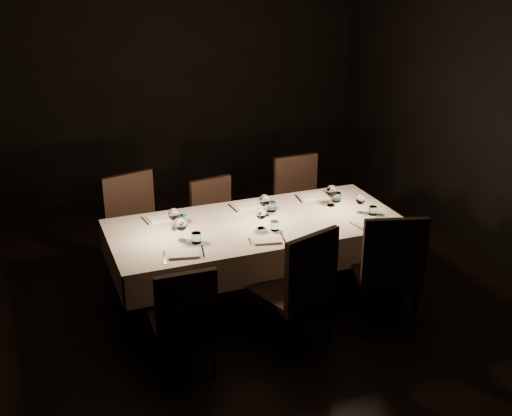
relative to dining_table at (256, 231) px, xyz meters
name	(u,v)px	position (x,y,z in m)	size (l,w,h in m)	color
room	(256,140)	(0.00, 0.00, 0.81)	(5.01, 6.01, 3.01)	black
dining_table	(256,231)	(0.00, 0.00, 0.00)	(2.52, 1.12, 0.76)	black
chair_near_left	(184,317)	(-0.89, -0.86, -0.18)	(0.45, 0.45, 0.92)	black
place_setting_near_left	(186,236)	(-0.69, -0.22, 0.15)	(0.37, 0.42, 0.20)	white
chair_near_center	(299,286)	(0.03, -0.84, -0.12)	(0.63, 0.63, 1.05)	black
place_setting_near_center	(266,225)	(0.01, -0.22, 0.15)	(0.34, 0.40, 0.18)	white
chair_near_right	(388,267)	(0.83, -0.82, -0.11)	(0.63, 0.63, 1.05)	black
place_setting_near_right	(366,209)	(0.96, -0.22, 0.14)	(0.33, 0.40, 0.18)	white
chair_far_left	(136,226)	(-0.90, 0.75, -0.12)	(0.61, 0.61, 1.05)	black
place_setting_far_left	(172,217)	(-0.69, 0.22, 0.15)	(0.35, 0.41, 0.19)	white
chair_far_center	(216,220)	(-0.12, 0.77, -0.19)	(0.50, 0.50, 0.90)	black
place_setting_far_center	(261,204)	(0.13, 0.22, 0.15)	(0.36, 0.42, 0.20)	white
chair_far_right	(300,201)	(0.82, 0.84, -0.14)	(0.49, 0.49, 1.00)	black
place_setting_far_right	(327,194)	(0.79, 0.22, 0.15)	(0.37, 0.42, 0.20)	white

